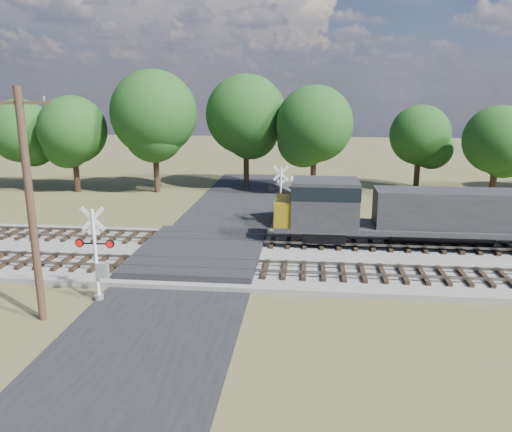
# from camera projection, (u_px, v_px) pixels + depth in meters

# --- Properties ---
(ground) EXTENTS (160.00, 160.00, 0.00)m
(ground) POSITION_uv_depth(u_px,v_px,m) (199.00, 261.00, 28.42)
(ground) COLOR #4A4A27
(ground) RESTS_ON ground
(ballast_bed) EXTENTS (140.00, 10.00, 0.30)m
(ballast_bed) POSITION_uv_depth(u_px,v_px,m) (376.00, 261.00, 27.85)
(ballast_bed) COLOR gray
(ballast_bed) RESTS_ON ground
(road) EXTENTS (7.00, 60.00, 0.08)m
(road) POSITION_uv_depth(u_px,v_px,m) (199.00, 260.00, 28.41)
(road) COLOR black
(road) RESTS_ON ground
(crossing_panel) EXTENTS (7.00, 9.00, 0.62)m
(crossing_panel) POSITION_uv_depth(u_px,v_px,m) (200.00, 253.00, 28.83)
(crossing_panel) COLOR #262628
(crossing_panel) RESTS_ON ground
(track_near) EXTENTS (140.00, 2.60, 0.33)m
(track_near) POSITION_uv_depth(u_px,v_px,m) (249.00, 268.00, 26.07)
(track_near) COLOR black
(track_near) RESTS_ON ballast_bed
(track_far) EXTENTS (140.00, 2.60, 0.33)m
(track_far) POSITION_uv_depth(u_px,v_px,m) (258.00, 240.00, 30.90)
(track_far) COLOR black
(track_far) RESTS_ON ballast_bed
(crossing_signal_near) EXTENTS (1.80, 0.39, 4.47)m
(crossing_signal_near) POSITION_uv_depth(u_px,v_px,m) (98.00, 263.00, 22.54)
(crossing_signal_near) COLOR silver
(crossing_signal_near) RESTS_ON ground
(crossing_signal_far) EXTENTS (1.77, 0.38, 4.40)m
(crossing_signal_far) POSITION_uv_depth(u_px,v_px,m) (279.00, 201.00, 35.19)
(crossing_signal_far) COLOR silver
(crossing_signal_far) RESTS_ON ground
(utility_pole) EXTENTS (2.35, 0.44, 9.61)m
(utility_pole) POSITION_uv_depth(u_px,v_px,m) (30.00, 202.00, 19.93)
(utility_pole) COLOR #382719
(utility_pole) RESTS_ON ground
(equipment_shed) EXTENTS (5.38, 5.38, 2.78)m
(equipment_shed) POSITION_uv_depth(u_px,v_px,m) (310.00, 206.00, 35.75)
(equipment_shed) COLOR #412C1B
(equipment_shed) RESTS_ON ground
(treeline) EXTENTS (82.20, 10.82, 11.38)m
(treeline) POSITION_uv_depth(u_px,v_px,m) (312.00, 125.00, 45.88)
(treeline) COLOR black
(treeline) RESTS_ON ground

